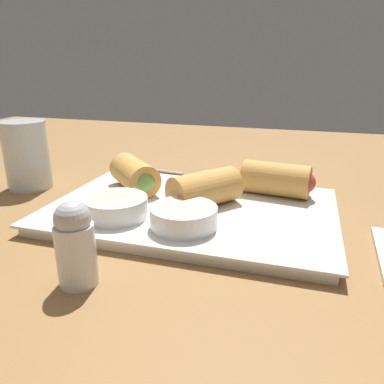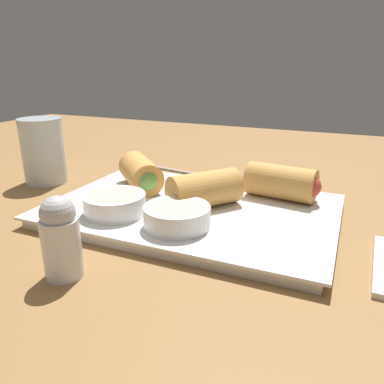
% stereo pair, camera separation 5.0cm
% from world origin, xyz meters
% --- Properties ---
extents(table_surface, '(1.80, 1.40, 0.02)m').
position_xyz_m(table_surface, '(0.00, 0.00, 0.01)').
color(table_surface, olive).
rests_on(table_surface, ground).
extents(serving_plate, '(0.35, 0.24, 0.01)m').
position_xyz_m(serving_plate, '(0.02, -0.01, 0.03)').
color(serving_plate, silver).
rests_on(serving_plate, table_surface).
extents(roll_front_left, '(0.10, 0.06, 0.04)m').
position_xyz_m(roll_front_left, '(-0.08, -0.08, 0.06)').
color(roll_front_left, '#D19347').
rests_on(roll_front_left, serving_plate).
extents(roll_front_right, '(0.09, 0.10, 0.04)m').
position_xyz_m(roll_front_right, '(0.00, -0.02, 0.06)').
color(roll_front_right, '#D19347').
rests_on(roll_front_right, serving_plate).
extents(roll_back_left, '(0.09, 0.09, 0.04)m').
position_xyz_m(roll_back_left, '(0.11, -0.04, 0.06)').
color(roll_back_left, '#D19347').
rests_on(roll_back_left, serving_plate).
extents(dipping_bowl_near, '(0.07, 0.07, 0.02)m').
position_xyz_m(dipping_bowl_near, '(0.01, 0.06, 0.05)').
color(dipping_bowl_near, white).
rests_on(dipping_bowl_near, serving_plate).
extents(dipping_bowl_far, '(0.07, 0.07, 0.02)m').
position_xyz_m(dipping_bowl_far, '(0.09, 0.05, 0.05)').
color(dipping_bowl_far, white).
rests_on(dipping_bowl_far, serving_plate).
extents(spoon, '(0.19, 0.05, 0.01)m').
position_xyz_m(spoon, '(0.05, -0.17, 0.03)').
color(spoon, silver).
rests_on(spoon, table_surface).
extents(drinking_glass, '(0.07, 0.07, 0.10)m').
position_xyz_m(drinking_glass, '(0.30, -0.05, 0.07)').
color(drinking_glass, silver).
rests_on(drinking_glass, table_surface).
extents(salt_shaker, '(0.03, 0.03, 0.08)m').
position_xyz_m(salt_shaker, '(0.07, 0.17, 0.06)').
color(salt_shaker, silver).
rests_on(salt_shaker, table_surface).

